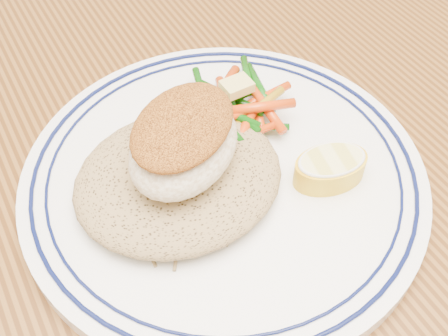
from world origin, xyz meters
TOP-DOWN VIEW (x-y plane):
  - dining_table at (0.00, 0.00)m, footprint 1.50×0.90m
  - plate at (-0.02, 0.04)m, footprint 0.30×0.30m
  - rice_pilaf at (-0.05, 0.04)m, footprint 0.15×0.13m
  - fish_fillet at (-0.05, 0.04)m, footprint 0.11×0.11m
  - vegetable_pile at (0.02, 0.08)m, footprint 0.11×0.10m
  - butter_pat at (0.02, 0.08)m, footprint 0.02×0.02m
  - lemon_wedge at (0.05, -0.00)m, footprint 0.06×0.06m

SIDE VIEW (x-z plane):
  - dining_table at x=0.00m, z-range 0.28..1.03m
  - plate at x=-0.02m, z-range 0.75..0.77m
  - lemon_wedge at x=0.05m, z-range 0.77..0.79m
  - vegetable_pile at x=0.02m, z-range 0.76..0.79m
  - rice_pilaf at x=-0.05m, z-range 0.77..0.79m
  - butter_pat at x=0.02m, z-range 0.79..0.80m
  - fish_fillet at x=-0.05m, z-range 0.79..0.83m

